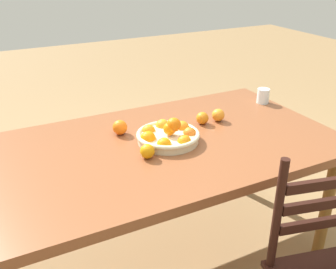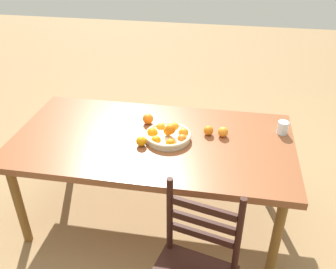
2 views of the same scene
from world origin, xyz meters
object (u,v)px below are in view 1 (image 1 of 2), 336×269
at_px(orange_loose_1, 120,127).
at_px(orange_loose_3, 147,151).
at_px(dining_table, 149,157).
at_px(fruit_bowl, 168,135).
at_px(orange_loose_0, 202,118).
at_px(orange_loose_2, 218,115).
at_px(drinking_glass, 263,96).

height_order(orange_loose_1, orange_loose_3, orange_loose_1).
xyz_separation_m(dining_table, fruit_bowl, (-0.11, -0.01, 0.10)).
height_order(fruit_bowl, orange_loose_3, fruit_bowl).
height_order(orange_loose_0, orange_loose_2, orange_loose_2).
relative_size(fruit_bowl, drinking_glass, 3.48).
relative_size(dining_table, orange_loose_2, 27.22).
height_order(dining_table, fruit_bowl, fruit_bowl).
relative_size(orange_loose_0, orange_loose_3, 1.00).
relative_size(fruit_bowl, orange_loose_0, 4.64).
relative_size(fruit_bowl, orange_loose_3, 4.65).
height_order(orange_loose_0, orange_loose_1, orange_loose_1).
bearing_deg(orange_loose_3, orange_loose_0, -153.10).
bearing_deg(drinking_glass, orange_loose_1, 1.72).
distance_m(dining_table, orange_loose_2, 0.52).
xyz_separation_m(fruit_bowl, orange_loose_3, (0.17, 0.11, 0.00)).
height_order(orange_loose_0, drinking_glass, drinking_glass).
xyz_separation_m(orange_loose_1, drinking_glass, (-1.00, -0.03, 0.01)).
xyz_separation_m(orange_loose_3, drinking_glass, (-0.98, -0.34, 0.01)).
xyz_separation_m(orange_loose_2, drinking_glass, (-0.43, -0.12, 0.01)).
height_order(fruit_bowl, orange_loose_0, fruit_bowl).
distance_m(fruit_bowl, orange_loose_2, 0.40).
relative_size(orange_loose_2, orange_loose_3, 1.04).
relative_size(dining_table, drinking_glass, 21.12).
relative_size(orange_loose_1, orange_loose_3, 1.12).
height_order(fruit_bowl, orange_loose_1, fruit_bowl).
relative_size(fruit_bowl, orange_loose_1, 4.14).
bearing_deg(dining_table, drinking_glass, -165.83).
height_order(dining_table, orange_loose_0, orange_loose_0).
height_order(orange_loose_2, orange_loose_3, orange_loose_2).
distance_m(orange_loose_2, orange_loose_3, 0.59).
relative_size(orange_loose_1, orange_loose_2, 1.08).
bearing_deg(orange_loose_0, orange_loose_1, -10.19).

